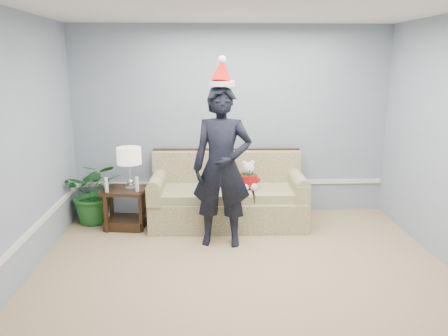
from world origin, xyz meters
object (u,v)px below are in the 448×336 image
table_lamp (129,158)px  teddy_bear (248,179)px  man (222,167)px  houseplant (95,192)px  side_table (126,212)px  sofa (228,198)px

table_lamp → teddy_bear: size_ratio=1.43×
table_lamp → man: (1.19, -0.57, -0.01)m
table_lamp → houseplant: size_ratio=0.65×
side_table → table_lamp: table_lamp is taller
sofa → houseplant: sofa is taller
table_lamp → man: 1.32m
sofa → table_lamp: table_lamp is taller
table_lamp → man: size_ratio=0.29×
table_lamp → side_table: bearing=164.0°
teddy_bear → table_lamp: bearing=175.5°
man → teddy_bear: 0.78m
table_lamp → teddy_bear: table_lamp is taller
sofa → houseplant: size_ratio=2.42×
sofa → man: man is taller
table_lamp → teddy_bear: (1.57, 0.04, -0.32)m
man → table_lamp: bearing=161.5°
teddy_bear → houseplant: bearing=168.7°
side_table → teddy_bear: teddy_bear is taller
sofa → table_lamp: size_ratio=3.75×
sofa → teddy_bear: size_ratio=5.37×
man → teddy_bear: man is taller
table_lamp → teddy_bear: bearing=1.4°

